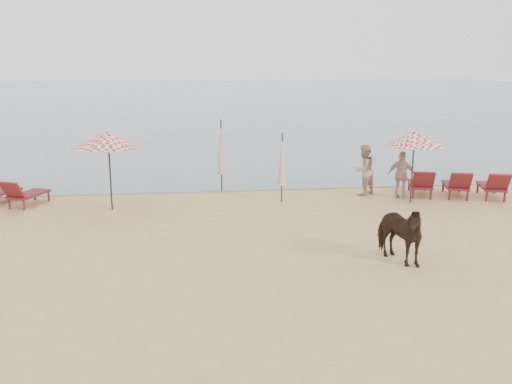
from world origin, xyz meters
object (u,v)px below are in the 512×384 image
umbrella_open_left_a (108,140)px  cow (397,233)px  umbrella_open_right (414,139)px  beachgoer_right_a (364,170)px  lounger_cluster_right (457,184)px  umbrella_closed_left (221,148)px  beachgoer_right_b (402,175)px  umbrella_closed_right (282,160)px

umbrella_open_left_a → cow: bearing=-25.5°
umbrella_open_right → beachgoer_right_a: umbrella_open_right is taller
lounger_cluster_right → umbrella_open_right: umbrella_open_right is taller
umbrella_closed_left → beachgoer_right_b: umbrella_closed_left is taller
umbrella_open_right → umbrella_closed_left: umbrella_closed_left is taller
umbrella_closed_left → umbrella_closed_right: (1.89, -1.78, -0.18)m
umbrella_closed_right → beachgoer_right_b: 4.15m
lounger_cluster_right → umbrella_closed_left: umbrella_closed_left is taller
umbrella_open_left_a → umbrella_open_right: (9.71, -0.30, -0.09)m
umbrella_open_right → umbrella_closed_right: umbrella_open_right is taller
umbrella_open_right → beachgoer_right_b: (-0.11, 0.60, -1.32)m
umbrella_open_left_a → beachgoer_right_a: size_ratio=1.39×
umbrella_open_right → umbrella_closed_left: bearing=159.4°
umbrella_closed_right → beachgoer_right_b: bearing=-1.4°
umbrella_closed_left → cow: 8.76m
umbrella_open_left_a → cow: (7.15, -5.79, -1.51)m
beachgoer_right_b → umbrella_closed_right: bearing=32.3°
umbrella_closed_left → umbrella_open_right: bearing=-22.0°
umbrella_open_left_a → beachgoer_right_b: bearing=15.2°
umbrella_open_left_a → cow: 9.33m
umbrella_closed_left → beachgoer_right_b: size_ratio=1.59×
lounger_cluster_right → cow: 7.43m
lounger_cluster_right → cow: bearing=-110.4°
umbrella_open_left_a → umbrella_open_right: size_ratio=1.04×
umbrella_closed_right → umbrella_open_left_a: bearing=-175.9°
umbrella_closed_right → cow: size_ratio=1.38×
umbrella_open_right → lounger_cluster_right: bearing=16.8°
umbrella_open_left_a → umbrella_closed_right: bearing=17.5°
umbrella_closed_right → lounger_cluster_right: bearing=-1.8°
umbrella_open_left_a → umbrella_open_right: umbrella_open_left_a is taller
cow → beachgoer_right_a: 6.96m
umbrella_open_right → umbrella_closed_right: 4.33m
umbrella_open_left_a → cow: size_ratio=1.48×
beachgoer_right_a → beachgoer_right_b: bearing=111.3°
umbrella_closed_left → beachgoer_right_a: bearing=-13.1°
umbrella_open_right → umbrella_closed_left: 6.61m
umbrella_open_right → cow: umbrella_open_right is taller
umbrella_open_left_a → umbrella_closed_left: 4.26m
umbrella_open_right → cow: (-2.56, -5.49, -1.43)m
umbrella_open_left_a → umbrella_closed_right: size_ratio=1.07×
beachgoer_right_a → beachgoer_right_b: (1.10, -0.74, -0.07)m
umbrella_open_right → cow: size_ratio=1.42×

